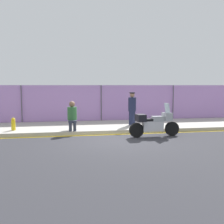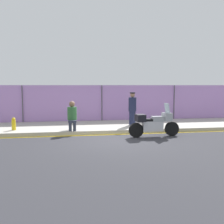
% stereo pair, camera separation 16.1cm
% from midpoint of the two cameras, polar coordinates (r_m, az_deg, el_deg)
% --- Properties ---
extents(ground_plane, '(120.00, 120.00, 0.00)m').
position_cam_midpoint_polar(ground_plane, '(10.67, 0.80, -6.14)').
color(ground_plane, '#2D2D33').
extents(sidewalk, '(33.01, 3.54, 0.17)m').
position_cam_midpoint_polar(sidewalk, '(13.64, -1.67, -3.15)').
color(sidewalk, '#ADA89E').
rests_on(sidewalk, ground_plane).
extents(curb_paint_stripe, '(33.01, 0.18, 0.01)m').
position_cam_midpoint_polar(curb_paint_stripe, '(11.85, -0.33, -4.92)').
color(curb_paint_stripe, gold).
rests_on(curb_paint_stripe, ground_plane).
extents(storefront_fence, '(31.36, 0.17, 2.23)m').
position_cam_midpoint_polar(storefront_fence, '(15.36, -2.71, 1.70)').
color(storefront_fence, '#AD7FC6').
rests_on(storefront_fence, ground_plane).
extents(motorcycle, '(2.27, 0.58, 1.45)m').
position_cam_midpoint_polar(motorcycle, '(11.44, 8.75, -2.46)').
color(motorcycle, black).
rests_on(motorcycle, ground_plane).
extents(officer_standing, '(0.40, 0.40, 1.69)m').
position_cam_midpoint_polar(officer_standing, '(13.45, 4.06, 0.77)').
color(officer_standing, '#191E38').
rests_on(officer_standing, sidewalk).
extents(person_seated_on_curb, '(0.43, 0.70, 1.32)m').
position_cam_midpoint_polar(person_seated_on_curb, '(12.10, -9.04, -0.50)').
color(person_seated_on_curb, '#2D3342').
rests_on(person_seated_on_curb, sidewalk).
extents(fire_hydrant, '(0.19, 0.23, 0.58)m').
position_cam_midpoint_polar(fire_hydrant, '(12.76, -21.03, -2.47)').
color(fire_hydrant, gold).
rests_on(fire_hydrant, sidewalk).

